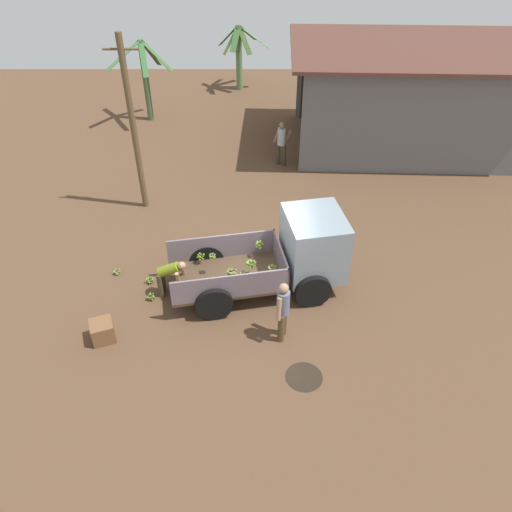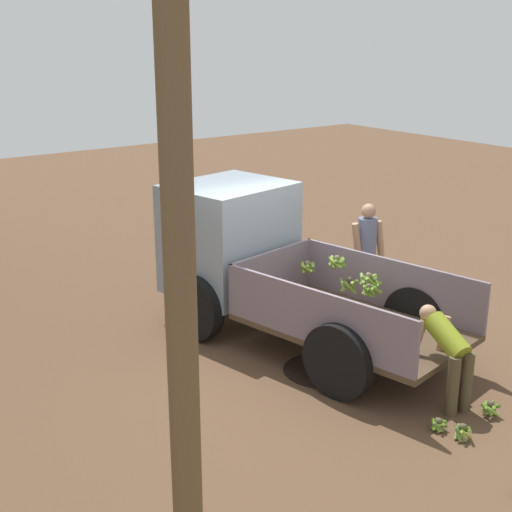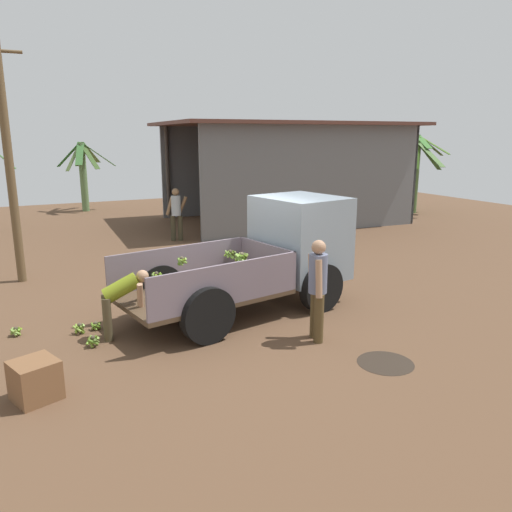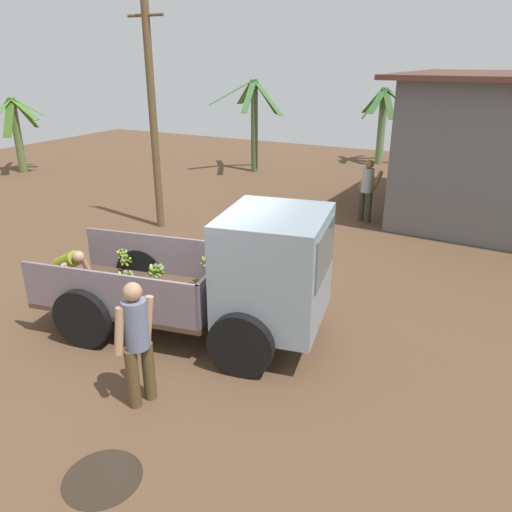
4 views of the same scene
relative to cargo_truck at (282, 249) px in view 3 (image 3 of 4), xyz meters
The scene contains 17 objects.
ground 1.45m from the cargo_truck, behind, with size 36.00×36.00×0.00m, color brown.
mud_patch_0 3.34m from the cargo_truck, 89.12° to the right, with size 0.84×0.84×0.01m, color #2D231A.
mud_patch_1 2.07m from the cargo_truck, behind, with size 1.06×1.06×0.01m, color black.
cargo_truck is the anchor object (origin of this frame).
warehouse_shed 10.34m from the cargo_truck, 58.37° to the left, with size 9.48×6.45×3.77m.
utility_pole 6.36m from the cargo_truck, 140.08° to the left, with size 1.00×0.19×5.47m.
banana_palm_0 13.63m from the cargo_truck, 36.27° to the left, with size 2.24×2.75×3.08m.
banana_palm_2 14.23m from the cargo_truck, 36.83° to the left, with size 2.16×2.36×3.33m.
banana_palm_4 14.98m from the cargo_truck, 97.03° to the left, with size 2.48×2.25×3.02m.
person_foreground_visitor 1.99m from the cargo_truck, 101.75° to the right, with size 0.38×0.61×1.69m.
person_worker_loading 3.31m from the cargo_truck, behind, with size 0.80×0.62×1.13m.
person_bystander_near_shed 6.85m from the cargo_truck, 90.65° to the left, with size 0.71×0.47×1.67m.
banana_bunch_on_ground_0 3.95m from the cargo_truck, behind, with size 0.23×0.23×0.19m.
banana_bunch_on_ground_1 4.02m from the cargo_truck, behind, with size 0.21×0.22×0.19m.
banana_bunch_on_ground_2 3.77m from the cargo_truck, behind, with size 0.19×0.19×0.15m.
banana_bunch_on_ground_3 5.00m from the cargo_truck, behind, with size 0.21×0.20×0.17m.
wooden_crate_0 5.15m from the cargo_truck, 156.76° to the right, with size 0.52×0.52×0.52m, color brown.
Camera 3 is at (-3.71, -8.42, 3.29)m, focal length 35.00 mm.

